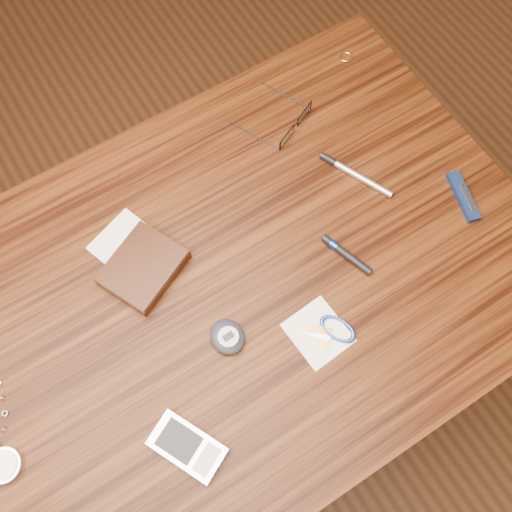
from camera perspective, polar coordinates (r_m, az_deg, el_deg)
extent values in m
plane|color=#472814|center=(1.64, -1.21, -11.34)|extent=(3.80, 3.80, 0.00)
cube|color=#381A09|center=(0.93, -2.10, -2.92)|extent=(1.00, 0.70, 0.03)
cylinder|color=#4C2814|center=(1.38, 21.72, -8.41)|extent=(0.05, 0.05, 0.71)
cylinder|color=#4C2814|center=(1.42, -24.12, -7.06)|extent=(0.05, 0.05, 0.71)
cylinder|color=#4C2814|center=(1.50, 7.32, 10.32)|extent=(0.05, 0.05, 0.71)
cube|color=black|center=(0.93, -11.19, -1.18)|extent=(0.15, 0.14, 0.02)
cube|color=black|center=(0.92, -11.34, -0.88)|extent=(0.15, 0.14, 0.00)
cube|color=silver|center=(0.97, -13.65, 1.82)|extent=(0.11, 0.08, 0.00)
cube|color=black|center=(1.03, 3.08, 11.77)|extent=(0.04, 0.02, 0.02)
cube|color=silver|center=(1.03, 3.08, 11.77)|extent=(0.04, 0.02, 0.02)
cylinder|color=black|center=(1.04, -0.21, 11.96)|extent=(0.05, 0.10, 0.00)
cube|color=black|center=(1.06, 4.86, 13.99)|extent=(0.04, 0.02, 0.02)
cube|color=silver|center=(1.06, 4.86, 13.99)|extent=(0.04, 0.02, 0.02)
cylinder|color=black|center=(1.09, 2.95, 15.75)|extent=(0.05, 0.10, 0.00)
cube|color=black|center=(1.04, 3.99, 13.01)|extent=(0.01, 0.01, 0.00)
torus|color=#E2B26E|center=(1.16, 8.97, 19.06)|extent=(0.03, 0.03, 0.00)
cylinder|color=#B5B5B9|center=(0.93, -23.87, -18.60)|extent=(0.05, 0.05, 0.01)
cylinder|color=white|center=(0.92, -24.04, -18.56)|extent=(0.04, 0.04, 0.00)
torus|color=#B5B5B9|center=(0.94, -23.88, -15.59)|extent=(0.01, 0.01, 0.01)
torus|color=#B5B5B9|center=(0.94, -23.82, -14.20)|extent=(0.01, 0.01, 0.00)
torus|color=#B5B5B9|center=(0.95, -24.03, -12.83)|extent=(0.01, 0.01, 0.01)
cube|color=silver|center=(0.86, -6.88, -18.40)|extent=(0.10, 0.12, 0.01)
cube|color=black|center=(0.86, -7.71, -17.87)|extent=(0.06, 0.07, 0.00)
cube|color=#9A9DA0|center=(0.85, -4.95, -19.63)|extent=(0.05, 0.04, 0.00)
ellipsoid|color=black|center=(0.88, -2.88, -8.06)|extent=(0.05, 0.06, 0.02)
cylinder|color=#A1A5A8|center=(0.87, -2.78, -8.07)|extent=(0.03, 0.03, 0.00)
cube|color=black|center=(0.87, -2.79, -8.04)|extent=(0.02, 0.01, 0.00)
cube|color=white|center=(0.89, 6.23, -7.63)|extent=(0.09, 0.10, 0.00)
torus|color=#204899|center=(0.90, 8.16, -7.23)|extent=(0.07, 0.07, 0.01)
cube|color=#AC773D|center=(0.89, 5.96, -8.16)|extent=(0.03, 0.05, 0.00)
cube|color=silver|center=(0.89, 5.94, -7.73)|extent=(0.04, 0.05, 0.00)
cube|color=#A46C3A|center=(0.89, 5.92, -7.30)|extent=(0.05, 0.04, 0.00)
cube|color=#0C1936|center=(1.03, 20.00, 5.63)|extent=(0.05, 0.10, 0.01)
cube|color=#B7B7BB|center=(1.03, 20.38, 5.58)|extent=(0.02, 0.05, 0.00)
cylinder|color=silver|center=(1.01, 9.95, 8.01)|extent=(0.07, 0.13, 0.01)
cylinder|color=black|center=(1.02, 7.24, 9.59)|extent=(0.02, 0.03, 0.01)
cylinder|color=black|center=(0.94, 9.06, 0.11)|extent=(0.04, 0.10, 0.01)
cylinder|color=navy|center=(0.94, 7.78, 1.09)|extent=(0.02, 0.02, 0.01)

